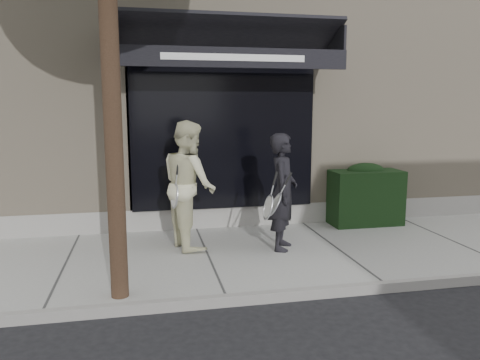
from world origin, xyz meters
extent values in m
plane|color=black|center=(0.00, 0.00, 0.00)|extent=(80.00, 80.00, 0.00)
cube|color=gray|center=(0.00, 0.00, 0.06)|extent=(20.00, 3.00, 0.12)
cube|color=gray|center=(0.00, -1.55, 0.07)|extent=(20.00, 0.10, 0.14)
cube|color=#B7A68C|center=(0.00, 5.00, 2.75)|extent=(14.00, 7.00, 5.50)
cube|color=gray|center=(0.00, 1.70, 0.25)|extent=(14.02, 0.42, 0.50)
cube|color=black|center=(-1.50, 1.55, 1.80)|extent=(3.20, 0.30, 2.60)
cube|color=gray|center=(-3.10, 1.70, 1.80)|extent=(0.08, 0.40, 2.60)
cube|color=gray|center=(0.10, 1.70, 1.80)|extent=(0.08, 0.40, 2.60)
cube|color=gray|center=(-1.50, 1.70, 3.14)|extent=(3.36, 0.40, 0.12)
cube|color=black|center=(-1.50, 1.00, 3.40)|extent=(3.60, 1.03, 0.55)
cube|color=black|center=(-1.50, 0.50, 3.01)|extent=(3.60, 0.05, 0.30)
cube|color=white|center=(-1.50, 0.47, 3.01)|extent=(2.20, 0.01, 0.10)
cube|color=black|center=(-3.28, 1.00, 3.32)|extent=(0.04, 1.00, 0.45)
cube|color=black|center=(0.28, 1.00, 3.32)|extent=(0.04, 1.00, 0.45)
cube|color=black|center=(1.10, 1.25, 0.62)|extent=(1.30, 0.70, 1.00)
ellipsoid|color=black|center=(1.10, 1.25, 1.12)|extent=(0.71, 0.38, 0.27)
cylinder|color=black|center=(-3.20, -1.30, 2.40)|extent=(0.20, 0.20, 4.80)
imported|color=black|center=(-0.84, 0.07, 1.01)|extent=(0.64, 0.76, 1.77)
torus|color=silver|center=(-1.05, -0.23, 0.88)|extent=(0.18, 0.31, 0.28)
cylinder|color=silver|center=(-1.05, -0.23, 0.88)|extent=(0.15, 0.28, 0.24)
cylinder|color=silver|center=(-1.05, -0.23, 0.88)|extent=(0.17, 0.03, 0.10)
cylinder|color=black|center=(-1.05, -0.23, 0.88)|extent=(0.19, 0.05, 0.12)
torus|color=silver|center=(-1.18, -0.34, 0.87)|extent=(0.12, 0.31, 0.30)
cylinder|color=silver|center=(-1.18, -0.34, 0.87)|extent=(0.09, 0.27, 0.26)
cylinder|color=silver|center=(-1.18, -0.34, 0.87)|extent=(0.18, 0.03, 0.06)
cylinder|color=black|center=(-1.18, -0.34, 0.87)|extent=(0.20, 0.05, 0.08)
imported|color=beige|center=(-2.21, 0.48, 1.10)|extent=(0.96, 1.11, 1.96)
torus|color=silver|center=(-2.45, 0.24, 0.97)|extent=(0.13, 0.31, 0.30)
cylinder|color=silver|center=(-2.45, 0.24, 0.97)|extent=(0.10, 0.27, 0.27)
cylinder|color=silver|center=(-2.45, 0.24, 0.97)|extent=(0.18, 0.06, 0.04)
cylinder|color=black|center=(-2.45, 0.24, 0.97)|extent=(0.20, 0.08, 0.06)
camera|label=1|loc=(-2.88, -6.60, 2.30)|focal=35.00mm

